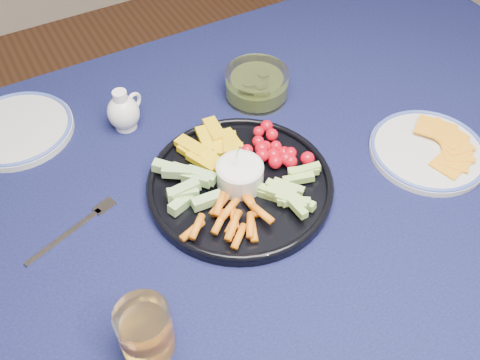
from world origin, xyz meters
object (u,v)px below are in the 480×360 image
dining_table (250,229)px  juice_tumbler (146,332)px  crudite_platter (239,182)px  creamer_pitcher (124,112)px  cheese_plate (428,149)px  pickle_bowl (257,86)px  side_plate_extra (17,129)px

dining_table → juice_tumbler: size_ratio=18.32×
crudite_platter → creamer_pitcher: bearing=114.2°
cheese_plate → dining_table: bearing=169.4°
dining_table → pickle_bowl: size_ratio=12.72×
crudite_platter → cheese_plate: size_ratio=1.51×
crudite_platter → pickle_bowl: size_ratio=2.53×
dining_table → crudite_platter: bearing=102.1°
juice_tumbler → side_plate_extra: (-0.05, 0.53, -0.03)m
pickle_bowl → juice_tumbler: bearing=-135.9°
creamer_pitcher → pickle_bowl: size_ratio=0.67×
pickle_bowl → cheese_plate: bearing=-57.2°
juice_tumbler → dining_table: bearing=31.6°
dining_table → crudite_platter: (-0.01, 0.03, 0.11)m
dining_table → side_plate_extra: 0.50m
crudite_platter → pickle_bowl: bearing=52.6°
cheese_plate → juice_tumbler: juice_tumbler is taller
creamer_pitcher → side_plate_extra: (-0.19, 0.09, -0.03)m
crudite_platter → cheese_plate: crudite_platter is taller
dining_table → pickle_bowl: 0.31m
crudite_platter → dining_table: bearing=-77.9°
dining_table → creamer_pitcher: (-0.12, 0.29, 0.13)m
crudite_platter → cheese_plate: (0.36, -0.10, -0.01)m
crudite_platter → creamer_pitcher: size_ratio=3.78×
creamer_pitcher → juice_tumbler: 0.47m
crudite_platter → side_plate_extra: crudite_platter is taller
dining_table → cheese_plate: cheese_plate is taller
cheese_plate → pickle_bowl: bearing=122.8°
crudite_platter → juice_tumbler: size_ratio=3.65×
creamer_pitcher → cheese_plate: creamer_pitcher is taller
pickle_bowl → cheese_plate: 0.36m
juice_tumbler → creamer_pitcher: bearing=72.6°
dining_table → juice_tumbler: (-0.26, -0.16, 0.13)m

